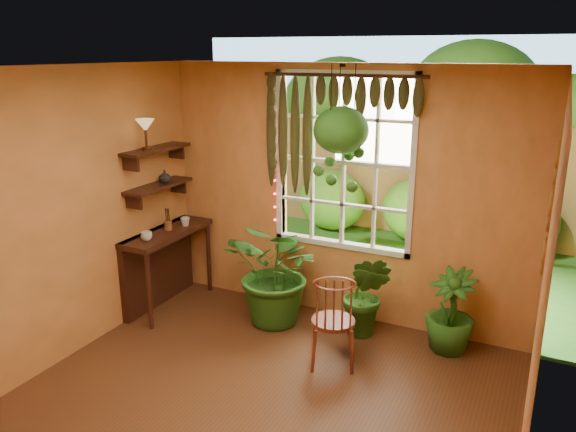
% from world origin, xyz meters
% --- Properties ---
extents(floor, '(4.50, 4.50, 0.00)m').
position_xyz_m(floor, '(0.00, 0.00, 0.00)').
color(floor, '#592919').
rests_on(floor, ground).
extents(ceiling, '(4.50, 4.50, 0.00)m').
position_xyz_m(ceiling, '(0.00, 0.00, 2.70)').
color(ceiling, silver).
rests_on(ceiling, wall_back).
extents(wall_back, '(4.00, 0.00, 4.00)m').
position_xyz_m(wall_back, '(0.00, 2.25, 1.35)').
color(wall_back, '#E08F4C').
rests_on(wall_back, floor).
extents(wall_left, '(0.00, 4.50, 4.50)m').
position_xyz_m(wall_left, '(-2.00, 0.00, 1.35)').
color(wall_left, '#E08F4C').
rests_on(wall_left, floor).
extents(wall_right, '(0.00, 4.50, 4.50)m').
position_xyz_m(wall_right, '(2.00, 0.00, 1.35)').
color(wall_right, '#E08F4C').
rests_on(wall_right, floor).
extents(window, '(1.52, 0.10, 1.86)m').
position_xyz_m(window, '(0.00, 2.28, 1.70)').
color(window, white).
rests_on(window, wall_back).
extents(valance_vine, '(1.70, 0.12, 1.10)m').
position_xyz_m(valance_vine, '(-0.08, 2.16, 2.28)').
color(valance_vine, '#36190E').
rests_on(valance_vine, window).
extents(string_lights, '(0.03, 0.03, 1.54)m').
position_xyz_m(string_lights, '(-0.76, 2.19, 1.75)').
color(string_lights, '#FF2633').
rests_on(string_lights, window).
extents(wall_plates, '(0.04, 0.32, 1.10)m').
position_xyz_m(wall_plates, '(1.98, 1.79, 1.55)').
color(wall_plates, beige).
rests_on(wall_plates, wall_right).
extents(counter_ledge, '(0.40, 1.20, 0.90)m').
position_xyz_m(counter_ledge, '(-1.91, 1.60, 0.55)').
color(counter_ledge, '#36190E').
rests_on(counter_ledge, floor).
extents(shelf_lower, '(0.25, 0.90, 0.04)m').
position_xyz_m(shelf_lower, '(-1.88, 1.60, 1.40)').
color(shelf_lower, '#36190E').
rests_on(shelf_lower, wall_left).
extents(shelf_upper, '(0.25, 0.90, 0.04)m').
position_xyz_m(shelf_upper, '(-1.88, 1.60, 1.80)').
color(shelf_upper, '#36190E').
rests_on(shelf_upper, wall_left).
extents(backyard, '(14.00, 10.00, 12.00)m').
position_xyz_m(backyard, '(0.24, 6.87, 1.28)').
color(backyard, '#2B601B').
rests_on(backyard, ground).
extents(windsor_chair, '(0.53, 0.54, 1.09)m').
position_xyz_m(windsor_chair, '(0.33, 1.23, 0.31)').
color(windsor_chair, maroon).
rests_on(windsor_chair, floor).
extents(potted_plant_left, '(1.22, 1.11, 1.16)m').
position_xyz_m(potted_plant_left, '(-0.49, 1.75, 0.58)').
color(potted_plant_left, '#1E4F15').
rests_on(potted_plant_left, floor).
extents(potted_plant_mid, '(0.52, 0.43, 0.89)m').
position_xyz_m(potted_plant_mid, '(0.42, 1.89, 0.45)').
color(potted_plant_mid, '#1E4F15').
rests_on(potted_plant_mid, floor).
extents(potted_plant_right, '(0.62, 0.62, 0.84)m').
position_xyz_m(potted_plant_right, '(1.25, 1.97, 0.42)').
color(potted_plant_right, '#1E4F15').
rests_on(potted_plant_right, floor).
extents(hanging_basket, '(0.54, 0.54, 1.23)m').
position_xyz_m(hanging_basket, '(0.06, 2.01, 2.00)').
color(hanging_basket, black).
rests_on(hanging_basket, ceiling).
extents(cup_a, '(0.15, 0.15, 0.09)m').
position_xyz_m(cup_a, '(-1.78, 1.24, 0.95)').
color(cup_a, silver).
rests_on(cup_a, counter_ledge).
extents(cup_b, '(0.12, 0.12, 0.10)m').
position_xyz_m(cup_b, '(-1.72, 1.83, 0.95)').
color(cup_b, beige).
rests_on(cup_b, counter_ledge).
extents(brush_jar, '(0.09, 0.09, 0.31)m').
position_xyz_m(brush_jar, '(-1.80, 1.63, 1.02)').
color(brush_jar, brown).
rests_on(brush_jar, counter_ledge).
extents(shelf_vase, '(0.16, 0.16, 0.14)m').
position_xyz_m(shelf_vase, '(-1.87, 1.71, 1.49)').
color(shelf_vase, '#B2AD99').
rests_on(shelf_vase, shelf_lower).
extents(tiffany_lamp, '(0.19, 0.19, 0.32)m').
position_xyz_m(tiffany_lamp, '(-1.86, 1.43, 2.06)').
color(tiffany_lamp, '#522F17').
rests_on(tiffany_lamp, shelf_upper).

